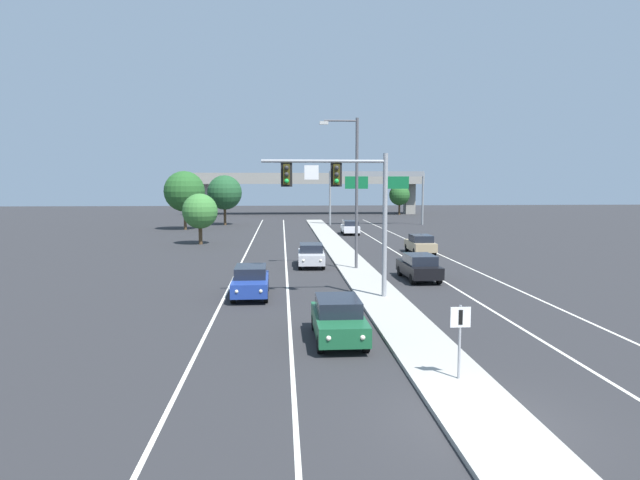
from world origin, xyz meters
The scene contains 21 objects.
ground_plane centered at (0.00, 0.00, 0.00)m, with size 260.00×260.00×0.00m, color #28282B.
median_island centered at (0.00, 18.00, 0.07)m, with size 2.40×110.00×0.15m, color #9E9B93.
lane_stripe_oncoming_center centered at (-4.70, 25.00, 0.00)m, with size 0.14×100.00×0.01m, color silver.
lane_stripe_receding_center centered at (4.70, 25.00, 0.00)m, with size 0.14×100.00×0.01m, color silver.
edge_stripe_left centered at (-8.00, 25.00, 0.00)m, with size 0.14×100.00×0.01m, color silver.
edge_stripe_right centered at (8.00, 25.00, 0.00)m, with size 0.14×100.00×0.01m, color silver.
overhead_signal_mast centered at (-1.79, 14.55, 5.29)m, with size 6.26×0.44×7.20m.
median_sign_post centered at (0.17, 2.65, 1.59)m, with size 0.60×0.10×2.20m.
street_lamp_median centered at (-0.21, 23.95, 5.79)m, with size 2.58×0.28×10.00m.
car_oncoming_green centered at (-2.91, 7.41, 0.82)m, with size 1.84×4.48×1.58m.
car_oncoming_blue centered at (-6.63, 15.67, 0.82)m, with size 1.86×4.49×1.58m.
car_oncoming_silver centered at (-2.93, 25.97, 0.82)m, with size 1.92×4.51×1.58m.
car_receding_black centered at (3.31, 19.93, 0.82)m, with size 1.91×4.51×1.58m.
car_receding_tan centered at (6.54, 32.32, 0.82)m, with size 1.86×4.49×1.58m.
car_receding_white centered at (2.82, 49.84, 0.82)m, with size 1.88×4.49×1.58m.
highway_sign_gantry centered at (8.20, 63.40, 6.16)m, with size 13.28×0.42×7.50m.
overpass_bridge centered at (0.00, 90.64, 5.78)m, with size 42.40×6.40×7.65m.
tree_far_left_c centered at (-17.11, 57.64, 4.80)m, with size 5.08×5.08×7.35m.
tree_far_left_b centered at (-12.88, 64.96, 4.52)m, with size 4.79×4.79×6.92m.
tree_far_left_a centered at (-12.78, 40.68, 3.17)m, with size 3.37×3.37×4.87m.
tree_far_right_a centered at (16.78, 88.40, 3.60)m, with size 3.82×3.82×5.53m.
Camera 1 is at (-5.01, -12.83, 5.90)m, focal length 31.09 mm.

